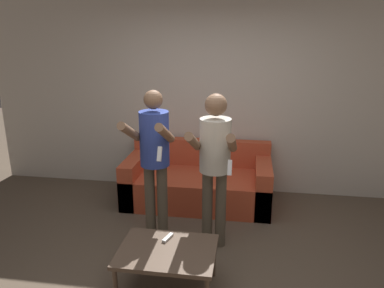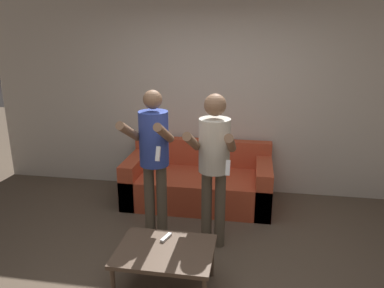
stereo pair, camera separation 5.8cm
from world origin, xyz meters
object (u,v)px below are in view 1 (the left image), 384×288
person_standing_left (154,152)px  person_standing_right (215,156)px  couch (198,183)px  coffee_table (167,254)px  remote_on_table (168,238)px

person_standing_left → person_standing_right: (0.62, -0.00, -0.01)m
couch → person_standing_right: 1.33m
couch → person_standing_left: 1.33m
couch → coffee_table: couch is taller
person_standing_left → remote_on_table: (0.26, -0.62, -0.59)m
person_standing_right → remote_on_table: person_standing_right is taller
couch → remote_on_table: (-0.04, -1.67, 0.16)m
person_standing_left → coffee_table: (0.29, -0.78, -0.65)m
couch → coffee_table: 1.84m
coffee_table → remote_on_table: (-0.03, 0.17, 0.05)m
person_standing_left → person_standing_right: 0.62m
person_standing_right → remote_on_table: bearing=-119.9°
remote_on_table → couch: bearing=88.5°
coffee_table → remote_on_table: 0.18m
coffee_table → person_standing_left: bearing=110.5°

